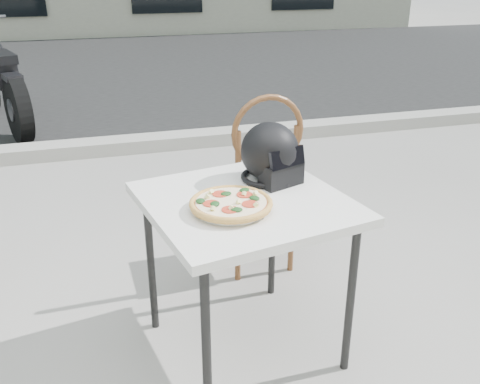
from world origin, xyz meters
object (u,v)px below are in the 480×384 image
object	(u,v)px
helmet	(271,155)
cafe_chair_main	(261,175)
pizza	(231,203)
plate	(231,208)
cafe_table_main	(245,214)

from	to	relation	value
helmet	cafe_chair_main	xyz separation A→B (m)	(0.11, 0.47, -0.28)
pizza	helmet	size ratio (longest dim) A/B	1.27
pizza	cafe_chair_main	size ratio (longest dim) A/B	0.41
cafe_chair_main	plate	bearing A→B (deg)	61.32
cafe_table_main	helmet	size ratio (longest dim) A/B	2.74
pizza	helmet	bearing A→B (deg)	45.55
cafe_table_main	helmet	bearing A→B (deg)	45.15
plate	helmet	world-z (taller)	helmet
cafe_table_main	pizza	size ratio (longest dim) A/B	2.15
helmet	plate	bearing A→B (deg)	-154.80
plate	pizza	xyz separation A→B (m)	(-0.00, 0.00, 0.02)
cafe_table_main	helmet	distance (m)	0.29
pizza	plate	bearing A→B (deg)	-84.46
cafe_table_main	cafe_chair_main	world-z (taller)	cafe_chair_main
plate	helmet	xyz separation A→B (m)	(0.25, 0.25, 0.10)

